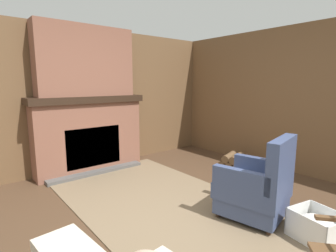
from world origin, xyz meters
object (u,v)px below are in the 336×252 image
object	(u,v)px
storage_case	(111,91)
firewood_stack	(233,161)
armchair	(256,189)
oil_lamp_vase	(55,90)
laundry_basket	(317,226)

from	to	relation	value
storage_case	firewood_stack	bearing A→B (deg)	45.89
armchair	firewood_stack	size ratio (longest dim) A/B	1.78
oil_lamp_vase	firewood_stack	bearing A→B (deg)	59.02
armchair	storage_case	bearing A→B (deg)	-5.76
armchair	laundry_basket	distance (m)	0.65
oil_lamp_vase	storage_case	bearing A→B (deg)	89.99
storage_case	oil_lamp_vase	bearing A→B (deg)	-90.01
armchair	firewood_stack	xyz separation A→B (m)	(-1.26, 1.26, -0.23)
armchair	firewood_stack	bearing A→B (deg)	-57.08
armchair	oil_lamp_vase	bearing A→B (deg)	12.52
firewood_stack	oil_lamp_vase	world-z (taller)	oil_lamp_vase
armchair	laundry_basket	xyz separation A→B (m)	(0.61, 0.08, -0.20)
laundry_basket	storage_case	xyz separation A→B (m)	(-3.39, -0.38, 1.21)
oil_lamp_vase	storage_case	xyz separation A→B (m)	(0.00, 0.96, -0.04)
laundry_basket	oil_lamp_vase	world-z (taller)	oil_lamp_vase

